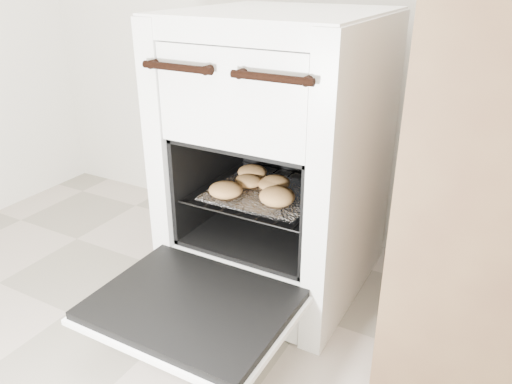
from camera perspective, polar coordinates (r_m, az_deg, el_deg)
stove at (r=1.57m, az=2.44°, el=3.39°), size 0.57×0.63×0.87m
oven_door at (r=1.32m, az=-7.32°, el=-12.86°), size 0.51×0.40×0.04m
oven_rack at (r=1.55m, az=1.35°, el=-0.02°), size 0.41×0.40×0.01m
foil_sheet at (r=1.53m, az=1.03°, el=-0.08°), size 0.32×0.28×0.01m
baked_rolls at (r=1.52m, az=0.29°, el=0.78°), size 0.28×0.27×0.05m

